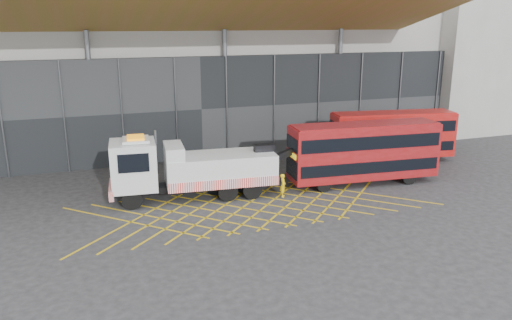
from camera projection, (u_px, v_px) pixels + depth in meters
name	position (u px, v px, depth m)	size (l,w,h in m)	color
ground_plane	(216.00, 211.00, 28.78)	(120.00, 120.00, 0.00)	#242426
road_markings	(255.00, 206.00, 29.55)	(21.56, 7.16, 0.01)	gold
construction_building	(180.00, 40.00, 43.69)	(55.00, 23.97, 18.00)	gray
east_building	(476.00, 27.00, 50.93)	(15.00, 12.00, 20.00)	gray
recovery_truck	(188.00, 168.00, 30.50)	(11.94, 3.75, 4.14)	black
bus_towed	(364.00, 150.00, 33.19)	(10.26, 3.23, 4.11)	maroon
bus_second	(392.00, 134.00, 38.54)	(9.77, 3.74, 3.88)	#9E0F0C
worker	(283.00, 185.00, 31.00)	(0.54, 0.35, 1.48)	yellow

